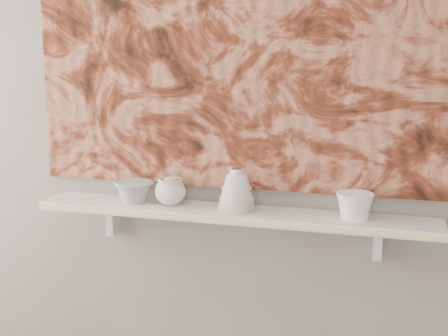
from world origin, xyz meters
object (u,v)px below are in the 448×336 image
(bell_vessel, at_px, (237,189))
(cup_cream, at_px, (170,191))
(shelf, at_px, (233,214))
(bowl_white, at_px, (355,206))
(bowl_grey, at_px, (134,191))
(painting, at_px, (239,29))

(bell_vessel, bearing_deg, cup_cream, 180.00)
(shelf, height_order, bowl_white, bowl_white)
(shelf, distance_m, bell_vessel, 0.09)
(shelf, xyz_separation_m, bowl_grey, (-0.37, 0.00, 0.06))
(shelf, bearing_deg, bell_vessel, 0.00)
(bell_vessel, bearing_deg, bowl_grey, 180.00)
(painting, bearing_deg, cup_cream, -160.62)
(painting, relative_size, bowl_grey, 10.74)
(shelf, xyz_separation_m, bowl_white, (0.41, 0.00, 0.06))
(bowl_grey, height_order, cup_cream, cup_cream)
(bowl_grey, xyz_separation_m, cup_cream, (0.14, 0.00, 0.01))
(bell_vessel, distance_m, bowl_white, 0.40)
(painting, bearing_deg, bowl_grey, -167.66)
(bowl_grey, relative_size, bowl_white, 1.15)
(shelf, distance_m, bowl_white, 0.42)
(bowl_grey, bearing_deg, bowl_white, 0.00)
(bowl_grey, bearing_deg, bell_vessel, 0.00)
(bell_vessel, height_order, bowl_white, bell_vessel)
(shelf, relative_size, cup_cream, 12.90)
(shelf, height_order, cup_cream, cup_cream)
(bowl_white, bearing_deg, painting, 168.97)
(cup_cream, height_order, bowl_white, cup_cream)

